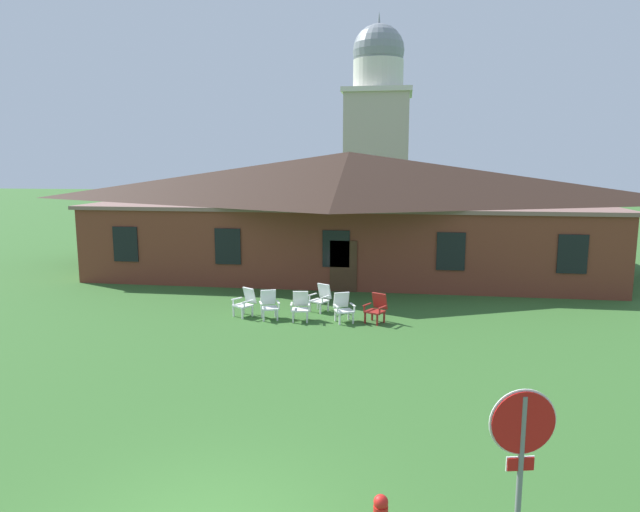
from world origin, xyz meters
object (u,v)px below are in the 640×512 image
object	(u,v)px
stop_sign	(521,451)
lawn_chair_right_end	(343,307)
lawn_chair_middle	(321,297)
lawn_chair_far_side	(377,307)
lawn_chair_near_door	(269,304)
lawn_chair_by_porch	(246,301)
lawn_chair_left_end	(300,305)

from	to	relation	value
stop_sign	lawn_chair_right_end	size ratio (longest dim) A/B	2.72
lawn_chair_middle	lawn_chair_far_side	distance (m)	2.32
lawn_chair_near_door	lawn_chair_right_end	world-z (taller)	same
lawn_chair_by_porch	lawn_chair_far_side	distance (m)	4.48
lawn_chair_by_porch	lawn_chair_middle	bearing A→B (deg)	22.33
stop_sign	lawn_chair_middle	world-z (taller)	stop_sign
lawn_chair_near_door	lawn_chair_right_end	bearing A→B (deg)	-0.10
lawn_chair_right_end	lawn_chair_far_side	size ratio (longest dim) A/B	1.00
stop_sign	lawn_chair_by_porch	bearing A→B (deg)	119.70
lawn_chair_left_end	lawn_chair_near_door	bearing A→B (deg)	177.39
lawn_chair_near_door	lawn_chair_left_end	size ratio (longest dim) A/B	1.00
lawn_chair_middle	lawn_chair_near_door	bearing A→B (deg)	-142.70
lawn_chair_far_side	lawn_chair_left_end	bearing A→B (deg)	-177.56
stop_sign	lawn_chair_left_end	world-z (taller)	stop_sign
lawn_chair_middle	lawn_chair_left_end	bearing A→B (deg)	-112.07
lawn_chair_left_end	stop_sign	bearing A→B (deg)	-67.55
lawn_chair_near_door	lawn_chair_middle	world-z (taller)	same
stop_sign	lawn_chair_left_end	distance (m)	12.53
lawn_chair_by_porch	lawn_chair_left_end	bearing A→B (deg)	-7.39
lawn_chair_left_end	lawn_chair_middle	bearing A→B (deg)	67.93
lawn_chair_middle	lawn_chair_far_side	xyz separation A→B (m)	(2.01, -1.16, 0.00)
stop_sign	lawn_chair_by_porch	size ratio (longest dim) A/B	2.72
lawn_chair_right_end	stop_sign	bearing A→B (deg)	-73.89
stop_sign	lawn_chair_near_door	size ratio (longest dim) A/B	2.72
lawn_chair_by_porch	lawn_chair_middle	size ratio (longest dim) A/B	1.00
lawn_chair_near_door	lawn_chair_right_end	xyz separation A→B (m)	(2.51, -0.00, 0.00)
lawn_chair_by_porch	lawn_chair_far_side	world-z (taller)	same
lawn_chair_right_end	lawn_chair_far_side	bearing A→B (deg)	3.24
lawn_chair_left_end	lawn_chair_right_end	distance (m)	1.42
stop_sign	lawn_chair_right_end	world-z (taller)	stop_sign
lawn_chair_left_end	lawn_chair_right_end	world-z (taller)	same
lawn_chair_middle	lawn_chair_right_end	xyz separation A→B (m)	(0.91, -1.22, 0.00)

